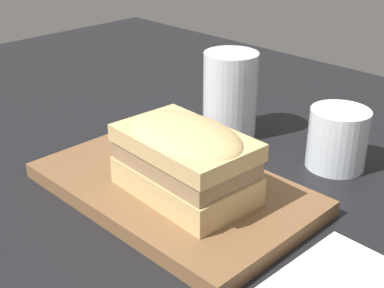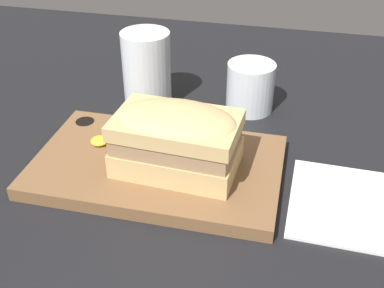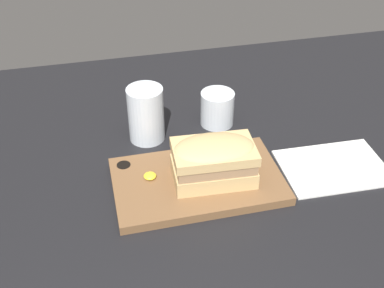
{
  "view_description": "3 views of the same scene",
  "coord_description": "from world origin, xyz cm",
  "px_view_note": "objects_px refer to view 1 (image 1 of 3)",
  "views": [
    {
      "loc": [
        36.56,
        -39.36,
        34.28
      ],
      "look_at": [
        0.19,
        -2.97,
        9.59
      ],
      "focal_mm": 50.0,
      "sensor_mm": 36.0,
      "label": 1
    },
    {
      "loc": [
        13.17,
        -51.41,
        40.15
      ],
      "look_at": [
        2.16,
        -4.77,
        8.26
      ],
      "focal_mm": 45.0,
      "sensor_mm": 36.0,
      "label": 2
    },
    {
      "loc": [
        -20.04,
        -70.6,
        62.94
      ],
      "look_at": [
        -3.24,
        -0.11,
        9.62
      ],
      "focal_mm": 45.0,
      "sensor_mm": 36.0,
      "label": 3
    }
  ],
  "objects_px": {
    "serving_board": "(173,188)",
    "wine_glass": "(337,140)",
    "water_glass": "(230,100)",
    "sandwich": "(182,155)"
  },
  "relations": [
    {
      "from": "serving_board",
      "to": "wine_glass",
      "type": "xyz_separation_m",
      "value": [
        0.09,
        0.2,
        0.03
      ]
    },
    {
      "from": "serving_board",
      "to": "water_glass",
      "type": "xyz_separation_m",
      "value": [
        -0.07,
        0.18,
        0.04
      ]
    },
    {
      "from": "sandwich",
      "to": "wine_glass",
      "type": "xyz_separation_m",
      "value": [
        0.07,
        0.2,
        -0.03
      ]
    },
    {
      "from": "sandwich",
      "to": "wine_glass",
      "type": "distance_m",
      "value": 0.22
    },
    {
      "from": "wine_glass",
      "to": "water_glass",
      "type": "bearing_deg",
      "value": -172.86
    },
    {
      "from": "water_glass",
      "to": "sandwich",
      "type": "bearing_deg",
      "value": -63.11
    },
    {
      "from": "serving_board",
      "to": "wine_glass",
      "type": "bearing_deg",
      "value": 64.26
    },
    {
      "from": "serving_board",
      "to": "sandwich",
      "type": "distance_m",
      "value": 0.06
    },
    {
      "from": "serving_board",
      "to": "wine_glass",
      "type": "relative_size",
      "value": 4.13
    },
    {
      "from": "serving_board",
      "to": "sandwich",
      "type": "xyz_separation_m",
      "value": [
        0.03,
        -0.01,
        0.05
      ]
    }
  ]
}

